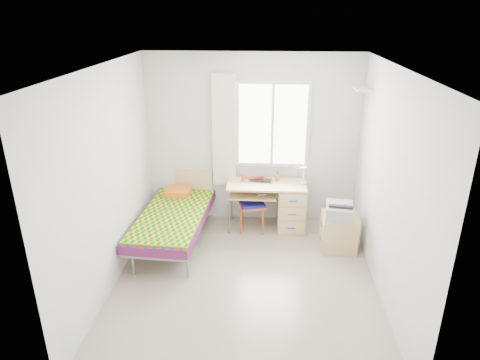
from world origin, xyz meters
name	(u,v)px	position (x,y,z in m)	size (l,w,h in m)	color
floor	(245,280)	(0.00, 0.00, 0.00)	(3.50, 3.50, 0.00)	#BCAD93
ceiling	(246,67)	(0.00, 0.00, 2.60)	(3.50, 3.50, 0.00)	white
wall_back	(252,140)	(0.00, 1.75, 1.30)	(3.20, 3.20, 0.00)	silver
wall_left	(108,181)	(-1.60, 0.00, 1.30)	(3.50, 3.50, 0.00)	silver
wall_right	(389,188)	(1.60, 0.00, 1.30)	(3.50, 3.50, 0.00)	silver
window	(273,125)	(0.30, 1.73, 1.55)	(1.10, 0.04, 1.30)	white
curtain	(224,131)	(-0.42, 1.68, 1.45)	(0.35, 0.05, 1.70)	beige
floating_shelf	(363,89)	(1.49, 1.40, 2.15)	(0.20, 0.32, 0.03)	white
bed	(174,216)	(-1.08, 0.93, 0.40)	(1.00, 1.94, 0.82)	gray
desk	(287,205)	(0.54, 1.41, 0.40)	(1.18, 0.55, 0.73)	#DEB474
chair	(253,200)	(0.04, 1.39, 0.47)	(0.44, 0.44, 0.84)	#AA4621
cabinet	(339,232)	(1.26, 0.86, 0.26)	(0.48, 0.43, 0.52)	tan
printer	(339,210)	(1.23, 0.84, 0.61)	(0.40, 0.45, 0.18)	#9FA1A7
laptop	(260,181)	(0.13, 1.47, 0.75)	(0.34, 0.22, 0.03)	black
pen_cup	(277,178)	(0.39, 1.55, 0.78)	(0.08, 0.08, 0.09)	orange
task_lamp	(300,172)	(0.72, 1.33, 0.97)	(0.22, 0.31, 0.38)	white
book	(255,193)	(0.07, 1.39, 0.59)	(0.16, 0.22, 0.02)	gray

